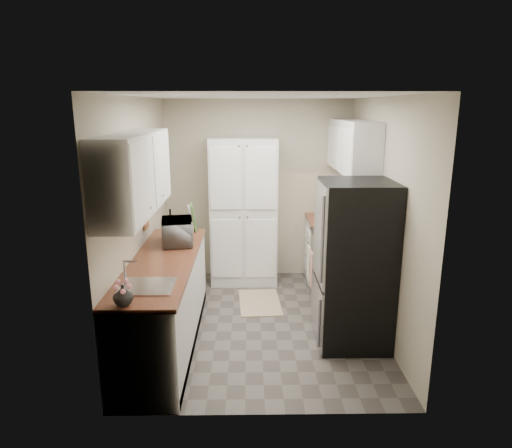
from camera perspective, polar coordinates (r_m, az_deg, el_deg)
name	(u,v)px	position (r m, az deg, el deg)	size (l,w,h in m)	color
ground	(261,323)	(5.33, 0.57, -12.25)	(3.20, 3.20, 0.00)	#56514C
room_shell	(259,182)	(4.81, 0.41, 5.24)	(2.64, 3.24, 2.52)	beige
pantry_cabinet	(244,212)	(6.24, -1.53, 1.53)	(0.90, 0.55, 2.00)	silver
base_cabinet_left	(165,304)	(4.83, -11.28, -9.74)	(0.60, 2.30, 0.88)	silver
countertop_left	(163,261)	(4.67, -11.56, -4.58)	(0.63, 2.33, 0.04)	brown
base_cabinet_right	(330,253)	(6.36, 9.29, -3.63)	(0.60, 0.80, 0.88)	silver
countertop_right	(332,221)	(6.24, 9.46, 0.39)	(0.63, 0.83, 0.04)	brown
electric_range	(341,271)	(5.61, 10.55, -5.81)	(0.71, 0.78, 1.13)	#B7B7BC
refrigerator	(354,264)	(4.74, 12.20, -4.95)	(0.70, 0.72, 1.70)	#B7B7BC
microwave	(177,232)	(5.12, -9.80, -0.95)	(0.49, 0.33, 0.27)	#B2B2B7
wine_bottle	(171,222)	(5.58, -10.63, 0.26)	(0.07, 0.07, 0.26)	black
flower_vase	(123,295)	(3.68, -16.29, -8.52)	(0.15, 0.15, 0.16)	white
cutting_board	(193,217)	(5.64, -7.82, 0.85)	(0.02, 0.26, 0.32)	#4D9239
toaster_oven	(340,211)	(6.22, 10.42, 1.62)	(0.32, 0.41, 0.24)	#A9A9AD
fruit_basket	(343,199)	(6.16, 10.77, 3.06)	(0.23, 0.23, 0.10)	#FF9E00
kitchen_mat	(260,302)	(5.83, 0.46, -9.76)	(0.50, 0.80, 0.01)	tan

